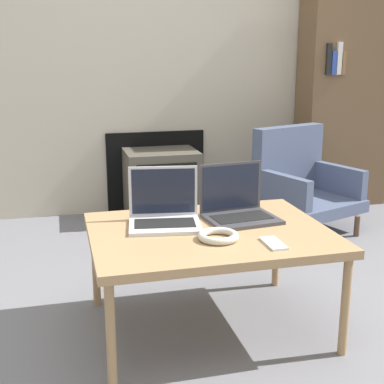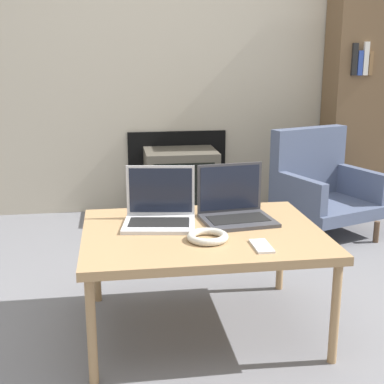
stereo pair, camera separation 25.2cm
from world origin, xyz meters
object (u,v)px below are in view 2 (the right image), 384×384
at_px(phone, 262,246).
at_px(laptop_right, 235,208).
at_px(laptop_left, 160,211).
at_px(armchair, 320,184).
at_px(tv, 181,184).
at_px(headphones, 208,237).

bearing_deg(phone, laptop_right, 93.57).
height_order(laptop_left, armchair, laptop_left).
bearing_deg(tv, armchair, -25.43).
height_order(laptop_left, tv, laptop_left).
distance_m(phone, armchair, 1.70).
height_order(laptop_right, phone, laptop_right).
xyz_separation_m(laptop_right, tv, (-0.05, 1.54, -0.26)).
xyz_separation_m(headphones, armchair, (1.01, 1.37, -0.15)).
xyz_separation_m(laptop_left, laptop_right, (0.34, 0.00, 0.00)).
height_order(laptop_left, phone, laptop_left).
bearing_deg(tv, laptop_left, -100.62).
bearing_deg(headphones, armchair, 53.43).
bearing_deg(laptop_right, tv, 85.07).
height_order(headphones, armchair, armchair).
relative_size(laptop_left, tv, 0.66).
distance_m(headphones, armchair, 1.71).
bearing_deg(laptop_right, armchair, 45.86).
bearing_deg(laptop_left, armchair, 51.78).
distance_m(laptop_left, headphones, 0.31).
xyz_separation_m(laptop_right, armchair, (0.85, 1.11, -0.19)).
distance_m(laptop_right, headphones, 0.31).
relative_size(laptop_left, armchair, 0.46).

